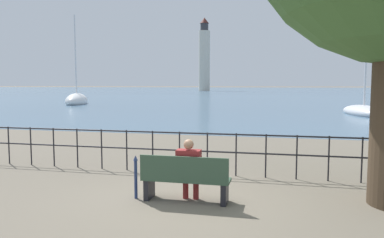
% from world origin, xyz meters
% --- Properties ---
extents(ground_plane, '(1000.00, 1000.00, 0.00)m').
position_xyz_m(ground_plane, '(0.00, 0.00, 0.00)').
color(ground_plane, '#706656').
extents(harbor_water, '(600.00, 300.00, 0.01)m').
position_xyz_m(harbor_water, '(0.00, 159.17, 0.00)').
color(harbor_water, slate).
rests_on(harbor_water, ground_plane).
extents(park_bench, '(1.68, 0.45, 0.90)m').
position_xyz_m(park_bench, '(0.00, -0.06, 0.43)').
color(park_bench, '#334C38').
rests_on(park_bench, ground_plane).
extents(seated_person_left, '(0.46, 0.35, 1.19)m').
position_xyz_m(seated_person_left, '(0.06, 0.01, 0.66)').
color(seated_person_left, maroon).
rests_on(seated_person_left, ground_plane).
extents(promenade_railing, '(12.81, 0.04, 1.05)m').
position_xyz_m(promenade_railing, '(-0.00, 2.17, 0.69)').
color(promenade_railing, black).
rests_on(promenade_railing, ground_plane).
extents(closed_umbrella, '(0.09, 0.09, 0.85)m').
position_xyz_m(closed_umbrella, '(-0.99, -0.07, 0.48)').
color(closed_umbrella, navy).
rests_on(closed_umbrella, ground_plane).
extents(sailboat_1, '(4.36, 7.07, 10.57)m').
position_xyz_m(sailboat_1, '(-20.85, 31.92, 0.39)').
color(sailboat_1, white).
rests_on(sailboat_1, ground_plane).
extents(sailboat_2, '(3.19, 6.31, 10.19)m').
position_xyz_m(sailboat_2, '(7.84, 22.89, 0.28)').
color(sailboat_2, silver).
rests_on(sailboat_2, ground_plane).
extents(harbor_lighthouse, '(4.02, 4.02, 26.08)m').
position_xyz_m(harbor_lighthouse, '(-24.67, 126.48, 12.13)').
color(harbor_lighthouse, beige).
rests_on(harbor_lighthouse, ground_plane).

